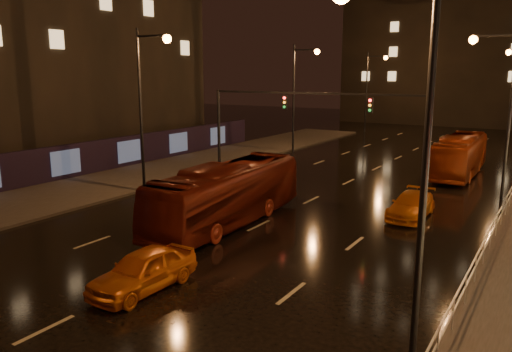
# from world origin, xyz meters

# --- Properties ---
(ground) EXTENTS (140.00, 140.00, 0.00)m
(ground) POSITION_xyz_m (0.00, 20.00, 0.00)
(ground) COLOR black
(ground) RESTS_ON ground
(sidewalk_left) EXTENTS (7.00, 70.00, 0.15)m
(sidewalk_left) POSITION_xyz_m (-13.50, 15.00, 0.07)
(sidewalk_left) COLOR #38332D
(sidewalk_left) RESTS_ON ground
(hoarding_left) EXTENTS (0.30, 46.00, 2.50)m
(hoarding_left) POSITION_xyz_m (-17.20, 12.00, 1.25)
(hoarding_left) COLOR black
(hoarding_left) RESTS_ON ground
(traffic_signal) EXTENTS (15.31, 0.32, 6.20)m
(traffic_signal) POSITION_xyz_m (-5.06, 20.00, 4.74)
(traffic_signal) COLOR black
(traffic_signal) RESTS_ON ground
(streetlight_right) EXTENTS (2.64, 0.50, 10.00)m
(streetlight_right) POSITION_xyz_m (8.92, 2.00, 6.43)
(streetlight_right) COLOR black
(streetlight_right) RESTS_ON ground
(railing_right) EXTENTS (0.05, 56.00, 1.00)m
(railing_right) POSITION_xyz_m (10.20, 18.00, 0.90)
(railing_right) COLOR #99999E
(railing_right) RESTS_ON sidewalk_right
(bus_red) EXTENTS (3.05, 11.01, 3.04)m
(bus_red) POSITION_xyz_m (-1.50, 9.53, 1.52)
(bus_red) COLOR #5F170D
(bus_red) RESTS_ON ground
(bus_curb) EXTENTS (2.65, 10.60, 2.94)m
(bus_curb) POSITION_xyz_m (6.00, 28.51, 1.47)
(bus_curb) COLOR maroon
(bus_curb) RESTS_ON ground
(taxi_near) EXTENTS (1.81, 4.25, 1.43)m
(taxi_near) POSITION_xyz_m (0.50, 1.57, 0.72)
(taxi_near) COLOR #D66114
(taxi_near) RESTS_ON ground
(taxi_far) EXTENTS (1.84, 4.41, 1.27)m
(taxi_far) POSITION_xyz_m (5.98, 15.50, 0.64)
(taxi_far) COLOR orange
(taxi_far) RESTS_ON ground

